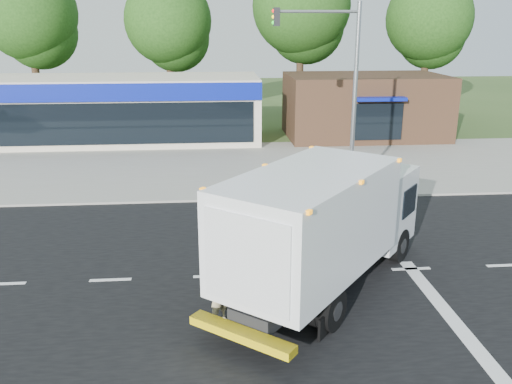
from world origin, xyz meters
TOP-DOWN VIEW (x-y plane):
  - ground at (0.00, 0.00)m, footprint 120.00×120.00m
  - road_asphalt at (0.00, 0.00)m, footprint 60.00×14.00m
  - sidewalk at (0.00, 8.20)m, footprint 60.00×2.40m
  - parking_apron at (0.00, 14.00)m, footprint 60.00×9.00m
  - lane_markings at (1.35, -1.35)m, footprint 55.20×7.00m
  - ems_box_truck at (0.03, -1.10)m, footprint 7.12×8.00m
  - emergency_worker at (-2.84, -2.60)m, footprint 0.73×0.73m
  - retail_strip_mall at (-9.00, 19.93)m, footprint 18.00×6.20m
  - brown_storefront at (7.00, 19.98)m, footprint 10.00×6.70m
  - traffic_signal_pole at (2.35, 7.60)m, footprint 3.51×0.25m
  - background_trees at (-0.85, 28.16)m, footprint 36.77×7.39m

SIDE VIEW (x-z plane):
  - ground at x=0.00m, z-range 0.00..0.00m
  - road_asphalt at x=0.00m, z-range -0.01..0.01m
  - parking_apron at x=0.00m, z-range 0.00..0.02m
  - lane_markings at x=1.35m, z-range 0.01..0.02m
  - sidewalk at x=0.00m, z-range 0.00..0.12m
  - emergency_worker at x=-2.84m, z-range -0.02..1.80m
  - brown_storefront at x=7.00m, z-range 0.00..4.00m
  - retail_strip_mall at x=-9.00m, z-range 0.01..4.01m
  - ems_box_truck at x=0.03m, z-range 0.28..3.93m
  - traffic_signal_pole at x=2.35m, z-range 0.92..8.92m
  - background_trees at x=-0.85m, z-range 1.33..13.43m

